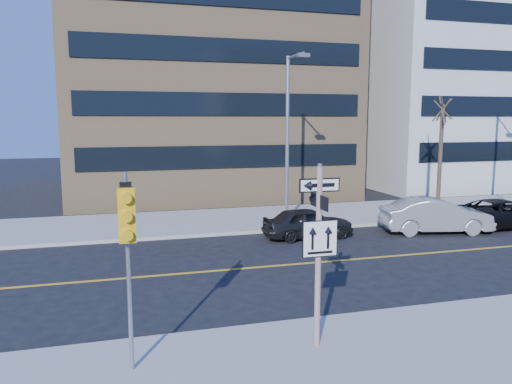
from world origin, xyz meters
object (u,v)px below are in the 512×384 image
object	(u,v)px
traffic_signal	(127,231)
streetlight_a	(289,127)
street_tree_west	(443,112)
parked_car_b	(436,215)
parked_car_a	(308,223)
parked_car_c	(504,213)
sign_pole	(319,245)

from	to	relation	value
traffic_signal	streetlight_a	bearing A→B (deg)	59.20
traffic_signal	street_tree_west	world-z (taller)	street_tree_west
parked_car_b	street_tree_west	size ratio (longest dim) A/B	0.77
street_tree_west	traffic_signal	bearing A→B (deg)	-140.61
parked_car_a	street_tree_west	bearing A→B (deg)	-70.13
parked_car_a	parked_car_c	distance (m)	9.84
parked_car_c	street_tree_west	size ratio (longest dim) A/B	0.77
traffic_signal	streetlight_a	xyz separation A→B (m)	(8.00, 13.42, 1.73)
parked_car_c	street_tree_west	xyz separation A→B (m)	(-0.64, 4.20, 4.84)
parked_car_a	parked_car_c	size ratio (longest dim) A/B	0.81
streetlight_a	street_tree_west	distance (m)	9.05
traffic_signal	parked_car_c	xyz separation A→B (m)	(17.64, 9.76, -2.35)
traffic_signal	parked_car_a	bearing A→B (deg)	52.85
street_tree_west	parked_car_c	bearing A→B (deg)	-81.31
streetlight_a	street_tree_west	bearing A→B (deg)	3.45
traffic_signal	parked_car_b	world-z (taller)	traffic_signal
streetlight_a	traffic_signal	bearing A→B (deg)	-120.80
parked_car_c	streetlight_a	world-z (taller)	streetlight_a
sign_pole	parked_car_c	bearing A→B (deg)	35.17
street_tree_west	parked_car_a	bearing A→B (deg)	-158.35
traffic_signal	parked_car_a	xyz separation A→B (m)	(7.82, 10.32, -2.36)
sign_pole	parked_car_a	size ratio (longest dim) A/B	1.03
streetlight_a	parked_car_b	bearing A→B (deg)	-32.91
sign_pole	street_tree_west	size ratio (longest dim) A/B	0.64
parked_car_b	street_tree_west	distance (m)	7.14
sign_pole	street_tree_west	world-z (taller)	street_tree_west
traffic_signal	street_tree_west	size ratio (longest dim) A/B	0.63
parked_car_a	street_tree_west	world-z (taller)	street_tree_west
street_tree_west	streetlight_a	bearing A→B (deg)	-176.55
sign_pole	traffic_signal	world-z (taller)	sign_pole
parked_car_a	streetlight_a	size ratio (longest dim) A/B	0.49
traffic_signal	street_tree_west	distance (m)	22.14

